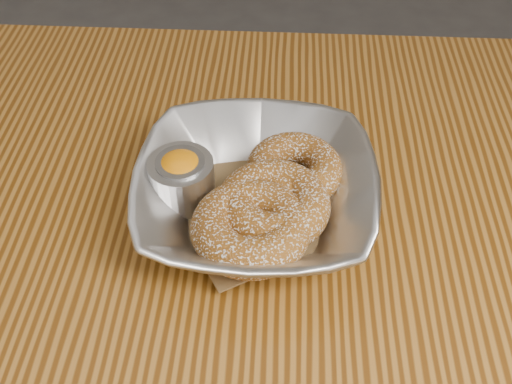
{
  "coord_description": "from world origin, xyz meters",
  "views": [
    {
      "loc": [
        0.02,
        -0.31,
        1.18
      ],
      "look_at": [
        0.0,
        0.07,
        0.78
      ],
      "focal_mm": 42.0,
      "sensor_mm": 36.0,
      "label": 1
    }
  ],
  "objects_px": {
    "table": "(248,333)",
    "ramekin": "(182,178)",
    "serving_bowl": "(256,194)",
    "donut_extra": "(273,205)",
    "donut_front": "(251,227)",
    "donut_back": "(294,169)"
  },
  "relations": [
    {
      "from": "table",
      "to": "donut_front",
      "type": "relative_size",
      "value": 11.23
    },
    {
      "from": "table",
      "to": "donut_back",
      "type": "xyz_separation_m",
      "value": [
        0.04,
        0.11,
        0.13
      ]
    },
    {
      "from": "serving_bowl",
      "to": "ramekin",
      "type": "distance_m",
      "value": 0.07
    },
    {
      "from": "donut_front",
      "to": "ramekin",
      "type": "distance_m",
      "value": 0.09
    },
    {
      "from": "serving_bowl",
      "to": "donut_back",
      "type": "relative_size",
      "value": 2.39
    },
    {
      "from": "serving_bowl",
      "to": "donut_extra",
      "type": "height_order",
      "value": "serving_bowl"
    },
    {
      "from": "table",
      "to": "donut_extra",
      "type": "relative_size",
      "value": 11.42
    },
    {
      "from": "donut_back",
      "to": "table",
      "type": "bearing_deg",
      "value": -110.08
    },
    {
      "from": "table",
      "to": "ramekin",
      "type": "height_order",
      "value": "ramekin"
    },
    {
      "from": "ramekin",
      "to": "donut_back",
      "type": "bearing_deg",
      "value": 13.97
    },
    {
      "from": "table",
      "to": "donut_extra",
      "type": "xyz_separation_m",
      "value": [
        0.02,
        0.06,
        0.13
      ]
    },
    {
      "from": "table",
      "to": "ramekin",
      "type": "distance_m",
      "value": 0.17
    },
    {
      "from": "donut_front",
      "to": "donut_back",
      "type": "bearing_deg",
      "value": 64.37
    },
    {
      "from": "table",
      "to": "serving_bowl",
      "type": "bearing_deg",
      "value": 86.62
    },
    {
      "from": "serving_bowl",
      "to": "donut_extra",
      "type": "relative_size",
      "value": 2.13
    },
    {
      "from": "donut_front",
      "to": "donut_extra",
      "type": "relative_size",
      "value": 1.02
    },
    {
      "from": "table",
      "to": "donut_back",
      "type": "distance_m",
      "value": 0.17
    },
    {
      "from": "serving_bowl",
      "to": "donut_front",
      "type": "bearing_deg",
      "value": -93.0
    },
    {
      "from": "ramekin",
      "to": "serving_bowl",
      "type": "bearing_deg",
      "value": -7.94
    },
    {
      "from": "donut_front",
      "to": "ramekin",
      "type": "relative_size",
      "value": 1.74
    },
    {
      "from": "serving_bowl",
      "to": "donut_extra",
      "type": "distance_m",
      "value": 0.02
    },
    {
      "from": "table",
      "to": "ramekin",
      "type": "relative_size",
      "value": 19.5
    }
  ]
}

